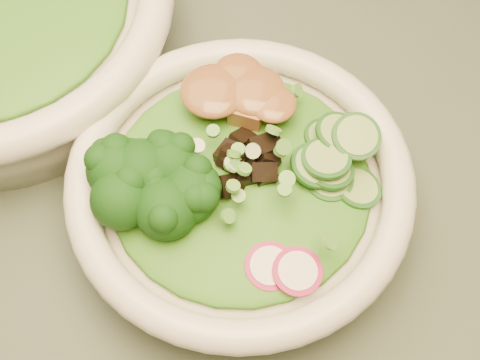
# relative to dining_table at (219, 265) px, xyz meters

# --- Properties ---
(dining_table) EXTENTS (1.20, 0.80, 0.75)m
(dining_table) POSITION_rel_dining_table_xyz_m (0.00, 0.00, 0.00)
(dining_table) COLOR black
(dining_table) RESTS_ON ground
(salad_bowl) EXTENTS (0.24, 0.24, 0.07)m
(salad_bowl) POSITION_rel_dining_table_xyz_m (0.02, 0.00, 0.15)
(salad_bowl) COLOR silver
(salad_bowl) RESTS_ON dining_table
(lettuce_bed) EXTENTS (0.18, 0.18, 0.02)m
(lettuce_bed) POSITION_rel_dining_table_xyz_m (0.02, 0.00, 0.17)
(lettuce_bed) COLOR #276515
(lettuce_bed) RESTS_ON salad_bowl
(broccoli_florets) EXTENTS (0.09, 0.08, 0.04)m
(broccoli_florets) POSITION_rel_dining_table_xyz_m (-0.03, -0.02, 0.18)
(broccoli_florets) COLOR black
(broccoli_florets) RESTS_ON salad_bowl
(radish_slices) EXTENTS (0.11, 0.07, 0.02)m
(radish_slices) POSITION_rel_dining_table_xyz_m (0.04, -0.05, 0.17)
(radish_slices) COLOR #960B41
(radish_slices) RESTS_ON salad_bowl
(cucumber_slices) EXTENTS (0.08, 0.08, 0.03)m
(cucumber_slices) POSITION_rel_dining_table_xyz_m (0.08, 0.02, 0.18)
(cucumber_slices) COLOR #82AB5F
(cucumber_slices) RESTS_ON salad_bowl
(mushroom_heap) EXTENTS (0.08, 0.08, 0.04)m
(mushroom_heap) POSITION_rel_dining_table_xyz_m (0.02, 0.01, 0.18)
(mushroom_heap) COLOR black
(mushroom_heap) RESTS_ON salad_bowl
(tofu_cubes) EXTENTS (0.10, 0.08, 0.03)m
(tofu_cubes) POSITION_rel_dining_table_xyz_m (0.00, 0.06, 0.18)
(tofu_cubes) COLOR brown
(tofu_cubes) RESTS_ON salad_bowl
(peanut_sauce) EXTENTS (0.06, 0.05, 0.01)m
(peanut_sauce) POSITION_rel_dining_table_xyz_m (0.00, 0.06, 0.19)
(peanut_sauce) COLOR brown
(peanut_sauce) RESTS_ON tofu_cubes
(scallion_garnish) EXTENTS (0.17, 0.17, 0.02)m
(scallion_garnish) POSITION_rel_dining_table_xyz_m (0.02, 0.00, 0.19)
(scallion_garnish) COLOR #569D37
(scallion_garnish) RESTS_ON salad_bowl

